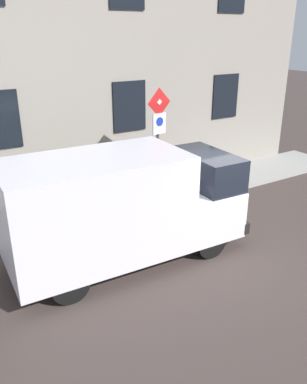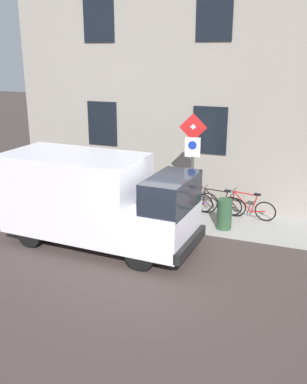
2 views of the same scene
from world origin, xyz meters
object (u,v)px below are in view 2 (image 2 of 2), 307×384
pedestrian (137,182)px  litter_bin (224,214)px  sign_post_stacked (192,155)px  bicycle_black (219,204)px  bicycle_purple (191,200)px  bicycle_red (248,207)px  delivery_van (95,198)px

pedestrian → litter_bin: size_ratio=1.91×
sign_post_stacked → pedestrian: (0.73, 2.05, -1.24)m
bicycle_black → litter_bin: bearing=111.9°
sign_post_stacked → bicycle_purple: (1.19, 0.35, -1.80)m
bicycle_red → bicycle_black: same height
bicycle_purple → delivery_van: bearing=51.7°
delivery_van → pedestrian: delivery_van is taller
pedestrian → litter_bin: 3.12m
bicycle_red → bicycle_purple: size_ratio=1.00×
delivery_van → pedestrian: (2.64, -0.09, -0.26)m
pedestrian → litter_bin: bearing=116.7°
bicycle_red → pedestrian: 3.61m
delivery_van → pedestrian: bearing=90.3°
bicycle_red → litter_bin: 1.17m
bicycle_red → bicycle_black: size_ratio=1.00×
litter_bin → bicycle_black: bearing=21.1°
delivery_van → pedestrian: size_ratio=3.14×
bicycle_black → sign_post_stacked: bearing=65.2°
sign_post_stacked → pedestrian: bearing=70.4°
delivery_van → pedestrian: 2.66m
delivery_van → bicycle_black: bearing=51.1°
bicycle_black → bicycle_purple: size_ratio=1.00×
sign_post_stacked → bicycle_red: 2.62m
litter_bin → delivery_van: bearing=123.3°
bicycle_purple → litter_bin: bearing=133.3°
pedestrian → bicycle_black: bearing=137.8°
bicycle_purple → litter_bin: size_ratio=1.91×
sign_post_stacked → delivery_van: 3.03m
bicycle_red → sign_post_stacked: bearing=44.0°
bicycle_black → bicycle_purple: 0.92m
sign_post_stacked → delivery_van: bearing=131.7°
bicycle_black → pedestrian: bearing=10.8°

